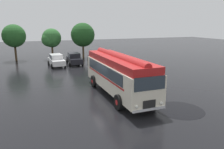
# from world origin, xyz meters

# --- Properties ---
(ground_plane) EXTENTS (120.00, 120.00, 0.00)m
(ground_plane) POSITION_xyz_m (0.00, 0.00, 0.00)
(ground_plane) COLOR black
(vintage_bus) EXTENTS (3.00, 10.17, 3.49)m
(vintage_bus) POSITION_xyz_m (0.63, -0.44, 1.89)
(vintage_bus) COLOR silver
(vintage_bus) RESTS_ON ground
(car_near_left) EXTENTS (2.19, 4.31, 1.66)m
(car_near_left) POSITION_xyz_m (-2.77, 14.04, 0.85)
(car_near_left) COLOR silver
(car_near_left) RESTS_ON ground
(car_mid_left) EXTENTS (2.02, 4.23, 1.66)m
(car_mid_left) POSITION_xyz_m (-0.19, 14.47, 0.85)
(car_mid_left) COLOR black
(car_mid_left) RESTS_ON ground
(car_mid_right) EXTENTS (2.28, 4.35, 1.66)m
(car_mid_right) POSITION_xyz_m (2.98, 14.40, 0.85)
(car_mid_right) COLOR black
(car_mid_right) RESTS_ON ground
(tree_left_of_centre) EXTENTS (3.60, 3.60, 5.71)m
(tree_left_of_centre) POSITION_xyz_m (-8.24, 21.17, 3.84)
(tree_left_of_centre) COLOR #4C3823
(tree_left_of_centre) RESTS_ON ground
(tree_centre) EXTENTS (3.21, 3.10, 5.04)m
(tree_centre) POSITION_xyz_m (-2.75, 20.57, 3.40)
(tree_centre) COLOR #4C3823
(tree_centre) RESTS_ON ground
(tree_right_of_centre) EXTENTS (4.02, 4.02, 5.94)m
(tree_right_of_centre) POSITION_xyz_m (2.48, 20.11, 3.95)
(tree_right_of_centre) COLOR #4C3823
(tree_right_of_centre) RESTS_ON ground
(puddle_patch) EXTENTS (3.35, 3.35, 0.01)m
(puddle_patch) POSITION_xyz_m (3.35, -5.12, 0.00)
(puddle_patch) COLOR black
(puddle_patch) RESTS_ON ground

